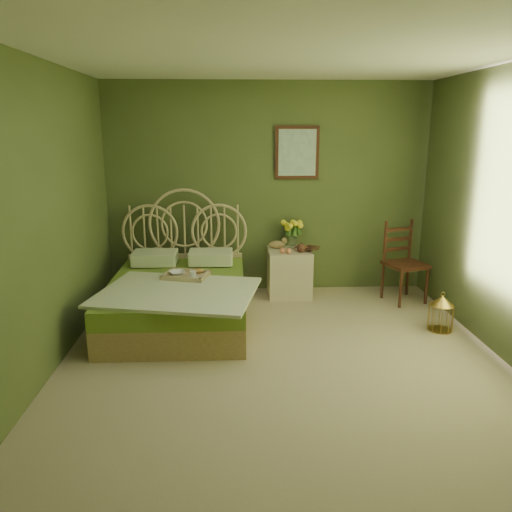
{
  "coord_description": "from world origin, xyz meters",
  "views": [
    {
      "loc": [
        -0.44,
        -3.98,
        2.04
      ],
      "look_at": [
        -0.21,
        1.0,
        0.76
      ],
      "focal_mm": 35.0,
      "sensor_mm": 36.0,
      "label": 1
    }
  ],
  "objects_px": {
    "bed": "(179,295)",
    "nightstand": "(290,267)",
    "chair": "(404,257)",
    "birdcage": "(441,314)"
  },
  "relations": [
    {
      "from": "bed",
      "to": "nightstand",
      "type": "distance_m",
      "value": 1.54
    },
    {
      "from": "chair",
      "to": "birdcage",
      "type": "xyz_separation_m",
      "value": [
        0.08,
        -0.99,
        -0.35
      ]
    },
    {
      "from": "birdcage",
      "to": "nightstand",
      "type": "bearing_deg",
      "value": 139.51
    },
    {
      "from": "nightstand",
      "to": "birdcage",
      "type": "xyz_separation_m",
      "value": [
        1.44,
        -1.23,
        -0.18
      ]
    },
    {
      "from": "chair",
      "to": "birdcage",
      "type": "bearing_deg",
      "value": -103.02
    },
    {
      "from": "bed",
      "to": "birdcage",
      "type": "xyz_separation_m",
      "value": [
        2.74,
        -0.4,
        -0.11
      ]
    },
    {
      "from": "nightstand",
      "to": "chair",
      "type": "bearing_deg",
      "value": -9.88
    },
    {
      "from": "nightstand",
      "to": "chair",
      "type": "distance_m",
      "value": 1.39
    },
    {
      "from": "bed",
      "to": "birdcage",
      "type": "bearing_deg",
      "value": -8.38
    },
    {
      "from": "chair",
      "to": "birdcage",
      "type": "relative_size",
      "value": 2.58
    }
  ]
}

